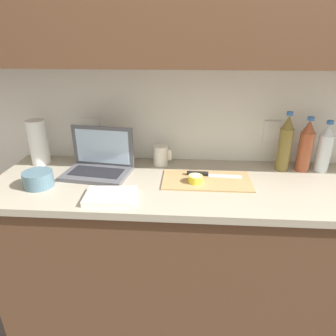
# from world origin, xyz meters

# --- Properties ---
(ground_plane) EXTENTS (12.00, 12.00, 0.00)m
(ground_plane) POSITION_xyz_m (0.00, 0.00, 0.00)
(ground_plane) COLOR #564C47
(ground_plane) RESTS_ON ground
(wall_back) EXTENTS (5.20, 0.38, 2.60)m
(wall_back) POSITION_xyz_m (-0.00, 0.23, 1.56)
(wall_back) COLOR white
(wall_back) RESTS_ON ground_plane
(counter_unit) EXTENTS (2.48, 0.61, 0.89)m
(counter_unit) POSITION_xyz_m (0.02, 0.00, 0.46)
(counter_unit) COLOR brown
(counter_unit) RESTS_ON ground_plane
(laptop) EXTENTS (0.36, 0.26, 0.23)m
(laptop) POSITION_xyz_m (-0.73, 0.09, 0.95)
(laptop) COLOR #515156
(laptop) RESTS_ON counter_unit
(cutting_board) EXTENTS (0.44, 0.23, 0.01)m
(cutting_board) POSITION_xyz_m (-0.17, 0.02, 0.89)
(cutting_board) COLOR tan
(cutting_board) RESTS_ON counter_unit
(knife) EXTENTS (0.28, 0.05, 0.02)m
(knife) POSITION_xyz_m (-0.18, 0.07, 0.91)
(knife) COLOR silver
(knife) RESTS_ON cutting_board
(lemon_half_cut) EXTENTS (0.07, 0.07, 0.04)m
(lemon_half_cut) POSITION_xyz_m (-0.23, -0.01, 0.92)
(lemon_half_cut) COLOR yellow
(lemon_half_cut) RESTS_ON cutting_board
(bottle_green_soda) EXTENTS (0.07, 0.07, 0.27)m
(bottle_green_soda) POSITION_xyz_m (0.44, 0.19, 1.02)
(bottle_green_soda) COLOR silver
(bottle_green_soda) RESTS_ON counter_unit
(bottle_oil_tall) EXTENTS (0.07, 0.07, 0.29)m
(bottle_oil_tall) POSITION_xyz_m (0.34, 0.19, 1.02)
(bottle_oil_tall) COLOR #A34C2D
(bottle_oil_tall) RESTS_ON counter_unit
(bottle_water_clear) EXTENTS (0.07, 0.07, 0.32)m
(bottle_water_clear) POSITION_xyz_m (0.24, 0.19, 1.04)
(bottle_water_clear) COLOR olive
(bottle_water_clear) RESTS_ON counter_unit
(measuring_cup) EXTENTS (0.10, 0.08, 0.11)m
(measuring_cup) POSITION_xyz_m (-0.42, 0.22, 0.94)
(measuring_cup) COLOR silver
(measuring_cup) RESTS_ON counter_unit
(bowl_white) EXTENTS (0.14, 0.14, 0.07)m
(bowl_white) POSITION_xyz_m (-0.98, -0.09, 0.93)
(bowl_white) COLOR slate
(bowl_white) RESTS_ON counter_unit
(paper_towel_roll) EXTENTS (0.10, 0.10, 0.25)m
(paper_towel_roll) POSITION_xyz_m (-1.10, 0.19, 1.01)
(paper_towel_roll) COLOR white
(paper_towel_roll) RESTS_ON counter_unit
(dish_towel) EXTENTS (0.23, 0.17, 0.02)m
(dish_towel) POSITION_xyz_m (-0.61, -0.19, 0.90)
(dish_towel) COLOR silver
(dish_towel) RESTS_ON counter_unit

